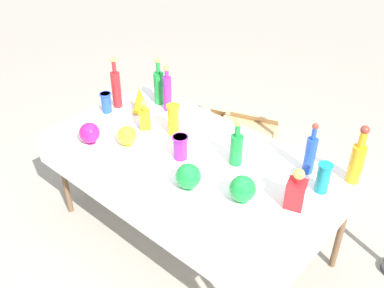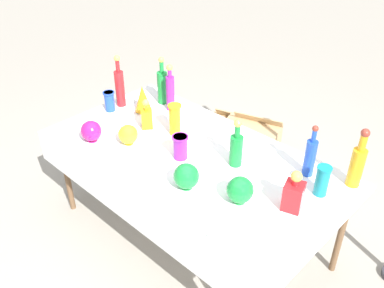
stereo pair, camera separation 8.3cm
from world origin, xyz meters
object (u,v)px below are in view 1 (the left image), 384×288
at_px(tall_bottle_0, 116,87).
at_px(slender_vase_3, 180,146).
at_px(tall_bottle_4, 159,86).
at_px(square_decanter_0, 296,191).
at_px(tall_bottle_5, 310,154).
at_px(cardboard_box_behind_right, 222,133).
at_px(round_bowl_1, 90,133).
at_px(cardboard_box_behind_left, 245,143).
at_px(slender_vase_0, 106,102).
at_px(round_bowl_0, 243,189).
at_px(round_bowl_3, 127,136).
at_px(slender_vase_2, 173,119).
at_px(fluted_vase_0, 140,99).
at_px(tall_bottle_3, 237,146).
at_px(round_bowl_2, 188,176).
at_px(tall_bottle_2, 167,91).
at_px(tall_bottle_1, 357,160).
at_px(square_decanter_1, 145,118).
at_px(slender_vase_1, 323,177).

distance_m(tall_bottle_0, slender_vase_3, 0.91).
distance_m(tall_bottle_4, square_decanter_0, 1.54).
bearing_deg(tall_bottle_5, tall_bottle_0, -171.49).
bearing_deg(cardboard_box_behind_right, round_bowl_1, -90.95).
xyz_separation_m(square_decanter_0, cardboard_box_behind_left, (-1.09, 1.08, -0.68)).
bearing_deg(slender_vase_0, round_bowl_0, -5.97).
height_order(round_bowl_0, round_bowl_3, round_bowl_0).
height_order(tall_bottle_0, slender_vase_2, tall_bottle_0).
distance_m(tall_bottle_0, cardboard_box_behind_right, 1.33).
distance_m(tall_bottle_4, cardboard_box_behind_right, 1.09).
relative_size(square_decanter_0, fluted_vase_0, 1.18).
bearing_deg(slender_vase_2, cardboard_box_behind_left, 91.10).
bearing_deg(fluted_vase_0, slender_vase_0, -139.61).
relative_size(tall_bottle_4, slender_vase_2, 1.68).
relative_size(tall_bottle_0, tall_bottle_3, 1.26).
xyz_separation_m(tall_bottle_5, round_bowl_2, (-0.47, -0.63, -0.06)).
distance_m(tall_bottle_2, round_bowl_2, 1.01).
relative_size(slender_vase_0, round_bowl_3, 1.11).
relative_size(tall_bottle_5, cardboard_box_behind_right, 0.79).
relative_size(tall_bottle_5, slender_vase_2, 1.53).
bearing_deg(tall_bottle_5, tall_bottle_4, 178.81).
bearing_deg(cardboard_box_behind_right, tall_bottle_1, -23.85).
bearing_deg(slender_vase_2, fluted_vase_0, 172.15).
distance_m(round_bowl_1, cardboard_box_behind_left, 1.64).
xyz_separation_m(slender_vase_3, round_bowl_0, (0.57, -0.08, -0.01)).
xyz_separation_m(square_decanter_0, square_decanter_1, (-1.28, 0.02, -0.02)).
height_order(slender_vase_3, fluted_vase_0, fluted_vase_0).
distance_m(tall_bottle_5, round_bowl_1, 1.51).
xyz_separation_m(fluted_vase_0, cardboard_box_behind_left, (0.40, 0.92, -0.69)).
bearing_deg(tall_bottle_4, tall_bottle_1, 2.62).
xyz_separation_m(tall_bottle_5, round_bowl_0, (-0.15, -0.51, -0.06)).
xyz_separation_m(square_decanter_0, cardboard_box_behind_right, (-1.40, 1.13, -0.72)).
bearing_deg(slender_vase_0, round_bowl_1, -53.66).
height_order(tall_bottle_4, slender_vase_2, tall_bottle_4).
bearing_deg(tall_bottle_4, cardboard_box_behind_left, 60.44).
bearing_deg(slender_vase_1, cardboard_box_behind_left, 143.06).
bearing_deg(tall_bottle_2, slender_vase_1, -4.45).
height_order(square_decanter_0, fluted_vase_0, square_decanter_0).
relative_size(tall_bottle_5, square_decanter_1, 1.55).
distance_m(round_bowl_1, round_bowl_3, 0.27).
distance_m(square_decanter_0, slender_vase_2, 1.07).
bearing_deg(round_bowl_1, tall_bottle_5, 28.63).
xyz_separation_m(tall_bottle_0, round_bowl_2, (1.13, -0.39, -0.09)).
bearing_deg(tall_bottle_0, fluted_vase_0, 14.56).
height_order(round_bowl_3, cardboard_box_behind_left, round_bowl_3).
bearing_deg(tall_bottle_3, fluted_vase_0, 177.10).
bearing_deg(square_decanter_0, round_bowl_2, -153.17).
xyz_separation_m(slender_vase_1, cardboard_box_behind_left, (-1.14, 0.86, -0.68)).
relative_size(round_bowl_2, cardboard_box_behind_left, 0.27).
height_order(square_decanter_0, square_decanter_1, square_decanter_0).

